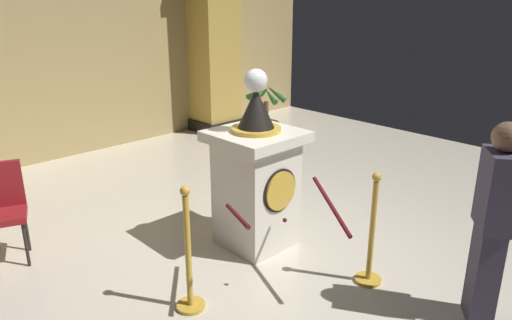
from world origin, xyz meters
The scene contains 10 objects.
ground_plane centered at (0.00, 0.00, 0.00)m, with size 10.40×10.40×0.00m, color beige.
back_wall centered at (0.00, 4.42, 1.75)m, with size 10.40×0.16×3.50m, color tan.
pedestal_clock centered at (0.18, 0.25, 0.72)m, with size 0.80×0.80×1.80m.
stanchion_near centered at (-0.97, -0.17, 0.38)m, with size 0.24×0.24×1.08m.
stanchion_far centered at (0.41, -0.96, 0.37)m, with size 0.24×0.24×1.04m.
velvet_rope centered at (-0.28, -0.56, 0.79)m, with size 1.12×1.11×0.22m.
column_right centered at (2.73, 4.05, 1.67)m, with size 0.89×0.89×3.36m.
potted_palm_right centered at (2.56, 2.49, 0.36)m, with size 0.71×0.67×1.08m.
bystander_guest centered at (0.60, -1.85, 0.85)m, with size 0.42×0.39×1.61m.
cafe_chair_red centered at (-1.76, 1.69, 0.57)m, with size 0.52×0.52×0.96m.
Camera 1 is at (-2.92, -2.99, 2.45)m, focal length 34.04 mm.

